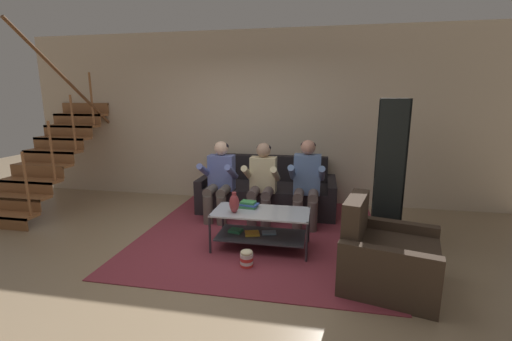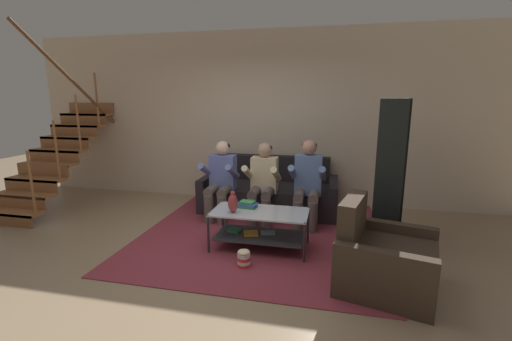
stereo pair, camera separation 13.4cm
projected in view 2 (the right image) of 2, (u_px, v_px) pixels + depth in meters
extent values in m
plane|color=#967E60|center=(214.00, 259.00, 3.88)|extent=(16.80, 16.80, 0.00)
cube|color=beige|center=(260.00, 118.00, 5.92)|extent=(8.40, 0.12, 2.90)
cube|color=#9C6139|center=(11.00, 212.00, 4.97)|extent=(0.96, 0.26, 0.04)
cube|color=brown|center=(4.00, 220.00, 4.87)|extent=(0.96, 0.02, 0.19)
cube|color=#9C6139|center=(24.00, 195.00, 5.17)|extent=(0.96, 0.26, 0.04)
cube|color=brown|center=(18.00, 202.00, 5.07)|extent=(0.96, 0.02, 0.19)
cube|color=#9C6139|center=(37.00, 179.00, 5.38)|extent=(0.96, 0.26, 0.04)
cube|color=brown|center=(31.00, 185.00, 5.28)|extent=(0.96, 0.02, 0.19)
cube|color=#9C6139|center=(48.00, 164.00, 5.58)|extent=(0.96, 0.26, 0.04)
cube|color=brown|center=(43.00, 170.00, 5.49)|extent=(0.96, 0.02, 0.19)
cube|color=#9C6139|center=(59.00, 150.00, 5.79)|extent=(0.96, 0.26, 0.04)
cube|color=brown|center=(54.00, 156.00, 5.69)|extent=(0.96, 0.02, 0.19)
cube|color=#9C6139|center=(69.00, 138.00, 6.00)|extent=(0.96, 0.26, 0.04)
cube|color=brown|center=(64.00, 143.00, 5.90)|extent=(0.96, 0.02, 0.19)
cube|color=#9C6139|center=(78.00, 126.00, 6.20)|extent=(0.96, 0.26, 0.04)
cube|color=brown|center=(74.00, 130.00, 6.10)|extent=(0.96, 0.02, 0.19)
cube|color=#9C6139|center=(87.00, 114.00, 6.41)|extent=(0.96, 0.26, 0.04)
cube|color=brown|center=(83.00, 119.00, 6.31)|extent=(0.96, 0.02, 0.19)
cube|color=#9C6139|center=(95.00, 104.00, 6.61)|extent=(0.96, 0.26, 0.04)
cube|color=brown|center=(91.00, 108.00, 6.51)|extent=(0.96, 0.02, 0.19)
cube|color=#9C6139|center=(103.00, 94.00, 6.82)|extent=(0.96, 0.26, 0.04)
cube|color=brown|center=(99.00, 98.00, 6.72)|extent=(0.96, 0.02, 0.19)
cylinder|color=#9C6139|center=(31.00, 182.00, 4.77)|extent=(0.04, 0.04, 0.90)
cylinder|color=#9C6139|center=(57.00, 150.00, 5.18)|extent=(0.04, 0.04, 0.90)
cylinder|color=#9C6139|center=(78.00, 123.00, 5.60)|extent=(0.04, 0.04, 0.90)
cylinder|color=#9C6139|center=(97.00, 99.00, 6.01)|extent=(0.04, 0.04, 0.90)
cylinder|color=#9C6139|center=(113.00, 79.00, 6.42)|extent=(0.04, 0.04, 0.90)
cylinder|color=brown|center=(80.00, 89.00, 5.60)|extent=(0.05, 2.34, 1.74)
cube|color=#252125|center=(269.00, 198.00, 5.52)|extent=(1.88, 0.94, 0.42)
cube|color=black|center=(273.00, 168.00, 5.80)|extent=(1.88, 0.18, 0.42)
cube|color=#252125|center=(210.00, 191.00, 5.73)|extent=(0.13, 0.94, 0.54)
cube|color=#252125|center=(333.00, 198.00, 5.30)|extent=(0.13, 0.94, 0.54)
cylinder|color=#5E544D|center=(209.00, 210.00, 4.94)|extent=(0.14, 0.14, 0.42)
cylinder|color=#5E544D|center=(222.00, 211.00, 4.90)|extent=(0.14, 0.14, 0.42)
cylinder|color=#5E544D|center=(213.00, 189.00, 5.06)|extent=(0.14, 0.42, 0.14)
cylinder|color=#5E544D|center=(226.00, 190.00, 5.02)|extent=(0.14, 0.42, 0.14)
cube|color=#6170B7|center=(223.00, 172.00, 5.19)|extent=(0.38, 0.22, 0.53)
cylinder|color=#6170B7|center=(206.00, 171.00, 5.05)|extent=(0.09, 0.49, 0.31)
cylinder|color=#6170B7|center=(233.00, 172.00, 4.96)|extent=(0.09, 0.49, 0.31)
sphere|color=beige|center=(223.00, 148.00, 5.11)|extent=(0.21, 0.21, 0.21)
ellipsoid|color=black|center=(223.00, 146.00, 5.13)|extent=(0.21, 0.21, 0.13)
cylinder|color=#564746|center=(252.00, 213.00, 4.81)|extent=(0.14, 0.14, 0.42)
cylinder|color=#564746|center=(266.00, 214.00, 4.76)|extent=(0.14, 0.14, 0.42)
cylinder|color=#564746|center=(255.00, 192.00, 4.92)|extent=(0.14, 0.42, 0.14)
cylinder|color=#564746|center=(268.00, 193.00, 4.88)|extent=(0.14, 0.42, 0.14)
cube|color=beige|center=(265.00, 175.00, 5.05)|extent=(0.38, 0.22, 0.52)
cylinder|color=beige|center=(248.00, 173.00, 4.92)|extent=(0.09, 0.49, 0.31)
cylinder|color=beige|center=(276.00, 174.00, 4.83)|extent=(0.09, 0.49, 0.31)
sphere|color=tan|center=(265.00, 150.00, 4.98)|extent=(0.21, 0.21, 0.21)
ellipsoid|color=black|center=(265.00, 148.00, 4.99)|extent=(0.21, 0.21, 0.13)
cylinder|color=#61514E|center=(298.00, 216.00, 4.67)|extent=(0.14, 0.14, 0.42)
cylinder|color=#61514E|center=(312.00, 217.00, 4.63)|extent=(0.14, 0.14, 0.42)
cylinder|color=#61514E|center=(299.00, 195.00, 4.78)|extent=(0.14, 0.42, 0.14)
cylinder|color=#61514E|center=(314.00, 196.00, 4.74)|extent=(0.14, 0.42, 0.14)
cube|color=#5F7AAC|center=(308.00, 175.00, 4.91)|extent=(0.38, 0.22, 0.58)
cylinder|color=#5F7AAC|center=(293.00, 173.00, 4.77)|extent=(0.09, 0.49, 0.31)
cylinder|color=#5F7AAC|center=(322.00, 174.00, 4.68)|extent=(0.09, 0.49, 0.31)
sphere|color=tan|center=(309.00, 148.00, 4.83)|extent=(0.21, 0.21, 0.21)
ellipsoid|color=black|center=(309.00, 146.00, 4.84)|extent=(0.21, 0.21, 0.13)
cube|color=silver|center=(260.00, 212.00, 4.08)|extent=(1.15, 0.56, 0.02)
cube|color=#35373D|center=(260.00, 235.00, 4.14)|extent=(1.05, 0.52, 0.02)
cylinder|color=#2F2930|center=(208.00, 234.00, 3.99)|extent=(0.03, 0.03, 0.47)
cylinder|color=#2F2930|center=(304.00, 243.00, 3.75)|extent=(0.03, 0.03, 0.47)
cylinder|color=#2F2930|center=(223.00, 219.00, 4.50)|extent=(0.03, 0.03, 0.47)
cylinder|color=#2F2930|center=(308.00, 226.00, 4.26)|extent=(0.03, 0.03, 0.47)
cube|color=#2F8356|center=(235.00, 230.00, 4.23)|extent=(0.18, 0.16, 0.03)
cube|color=gold|center=(251.00, 233.00, 4.15)|extent=(0.21, 0.20, 0.02)
cube|color=#6F95AD|center=(268.00, 233.00, 4.17)|extent=(0.19, 0.15, 0.02)
cube|color=maroon|center=(264.00, 229.00, 4.78)|extent=(3.10, 3.43, 0.01)
cube|color=#835A67|center=(264.00, 229.00, 4.78)|extent=(1.71, 1.88, 0.00)
ellipsoid|color=#96343A|center=(233.00, 203.00, 4.02)|extent=(0.12, 0.12, 0.23)
cylinder|color=#96343A|center=(233.00, 194.00, 3.99)|extent=(0.05, 0.05, 0.05)
cube|color=#35844E|center=(247.00, 206.00, 4.23)|extent=(0.23, 0.19, 0.03)
cube|color=#3758B1|center=(248.00, 204.00, 4.22)|extent=(0.25, 0.20, 0.02)
cube|color=#3C934E|center=(247.00, 202.00, 4.23)|extent=(0.20, 0.15, 0.03)
cube|color=black|center=(389.00, 166.00, 4.60)|extent=(0.31, 0.06, 1.79)
cube|color=black|center=(389.00, 181.00, 3.77)|extent=(0.31, 0.06, 1.79)
cube|color=black|center=(402.00, 174.00, 4.13)|extent=(0.15, 0.92, 1.79)
cube|color=black|center=(383.00, 241.00, 4.37)|extent=(0.43, 0.92, 0.02)
cube|color=black|center=(386.00, 215.00, 4.30)|extent=(0.43, 0.92, 0.02)
cube|color=black|center=(388.00, 187.00, 4.22)|extent=(0.43, 0.92, 0.02)
cube|color=black|center=(390.00, 159.00, 4.15)|extent=(0.43, 0.92, 0.02)
cube|color=black|center=(393.00, 129.00, 4.07)|extent=(0.43, 0.92, 0.02)
cube|color=black|center=(395.00, 99.00, 4.00)|extent=(0.43, 0.92, 0.02)
cube|color=gold|center=(384.00, 221.00, 4.72)|extent=(0.26, 0.09, 0.21)
cube|color=purple|center=(383.00, 224.00, 4.67)|extent=(0.24, 0.07, 0.18)
cube|color=teal|center=(383.00, 223.00, 4.63)|extent=(0.24, 0.07, 0.23)
cube|color=gold|center=(383.00, 225.00, 4.57)|extent=(0.25, 0.08, 0.23)
cube|color=#369045|center=(384.00, 228.00, 4.52)|extent=(0.27, 0.09, 0.20)
cube|color=red|center=(384.00, 229.00, 4.46)|extent=(0.28, 0.06, 0.20)
cube|color=green|center=(385.00, 231.00, 4.43)|extent=(0.29, 0.07, 0.18)
cube|color=purple|center=(381.00, 231.00, 4.42)|extent=(0.21, 0.05, 0.19)
cube|color=silver|center=(385.00, 230.00, 4.36)|extent=(0.29, 0.08, 0.26)
cube|color=#986E4F|center=(383.00, 232.00, 4.32)|extent=(0.25, 0.06, 0.23)
cube|color=#779EB8|center=(384.00, 231.00, 4.28)|extent=(0.26, 0.07, 0.29)
cube|color=gold|center=(383.00, 234.00, 4.25)|extent=(0.25, 0.07, 0.25)
cube|color=#235CB1|center=(384.00, 235.00, 4.21)|extent=(0.27, 0.06, 0.25)
cube|color=orange|center=(383.00, 235.00, 4.17)|extent=(0.26, 0.08, 0.28)
cube|color=teal|center=(382.00, 239.00, 4.15)|extent=(0.23, 0.06, 0.19)
cube|color=olive|center=(381.00, 241.00, 4.11)|extent=(0.22, 0.08, 0.19)
cube|color=#392B21|center=(387.00, 267.00, 3.27)|extent=(0.98, 0.83, 0.44)
cube|color=#392B21|center=(353.00, 218.00, 3.33)|extent=(0.31, 0.66, 0.42)
cube|color=#392B21|center=(382.00, 280.00, 2.93)|extent=(0.85, 0.32, 0.54)
cube|color=#392B21|center=(391.00, 247.00, 3.59)|extent=(0.85, 0.32, 0.54)
cylinder|color=red|center=(244.00, 265.00, 3.72)|extent=(0.14, 0.14, 0.04)
cylinder|color=white|center=(244.00, 262.00, 3.71)|extent=(0.14, 0.14, 0.04)
cylinder|color=red|center=(244.00, 258.00, 3.70)|extent=(0.14, 0.14, 0.04)
cylinder|color=white|center=(244.00, 255.00, 3.69)|extent=(0.14, 0.14, 0.04)
ellipsoid|color=beige|center=(244.00, 252.00, 3.68)|extent=(0.13, 0.13, 0.05)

